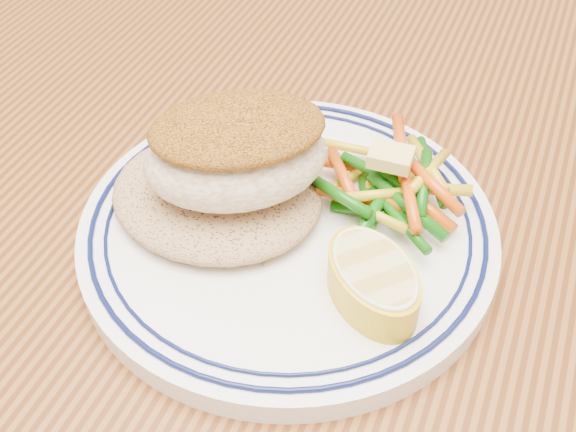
{
  "coord_description": "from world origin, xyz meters",
  "views": [
    {
      "loc": [
        0.07,
        -0.3,
        1.06
      ],
      "look_at": [
        -0.04,
        -0.02,
        0.77
      ],
      "focal_mm": 45.0,
      "sensor_mm": 36.0,
      "label": 1
    }
  ],
  "objects_px": {
    "rice_pilaf": "(217,190)",
    "vegetable_pile": "(390,186)",
    "dining_table": "(353,331)",
    "plate": "(288,229)",
    "fish_fillet": "(236,151)",
    "lemon_wedge": "(373,280)"
  },
  "relations": [
    {
      "from": "lemon_wedge",
      "to": "vegetable_pile",
      "type": "bearing_deg",
      "value": 99.83
    },
    {
      "from": "plate",
      "to": "fish_fillet",
      "type": "bearing_deg",
      "value": -179.98
    },
    {
      "from": "rice_pilaf",
      "to": "lemon_wedge",
      "type": "bearing_deg",
      "value": -17.28
    },
    {
      "from": "fish_fillet",
      "to": "vegetable_pile",
      "type": "relative_size",
      "value": 1.18
    },
    {
      "from": "plate",
      "to": "vegetable_pile",
      "type": "relative_size",
      "value": 2.25
    },
    {
      "from": "dining_table",
      "to": "fish_fillet",
      "type": "bearing_deg",
      "value": -163.05
    },
    {
      "from": "plate",
      "to": "rice_pilaf",
      "type": "bearing_deg",
      "value": -176.77
    },
    {
      "from": "rice_pilaf",
      "to": "vegetable_pile",
      "type": "distance_m",
      "value": 0.1
    },
    {
      "from": "plate",
      "to": "fish_fillet",
      "type": "height_order",
      "value": "fish_fillet"
    },
    {
      "from": "plate",
      "to": "fish_fillet",
      "type": "relative_size",
      "value": 1.91
    },
    {
      "from": "rice_pilaf",
      "to": "fish_fillet",
      "type": "bearing_deg",
      "value": 10.54
    },
    {
      "from": "dining_table",
      "to": "vegetable_pile",
      "type": "bearing_deg",
      "value": 59.87
    },
    {
      "from": "fish_fillet",
      "to": "vegetable_pile",
      "type": "bearing_deg",
      "value": 25.08
    },
    {
      "from": "plate",
      "to": "lemon_wedge",
      "type": "height_order",
      "value": "lemon_wedge"
    },
    {
      "from": "fish_fillet",
      "to": "lemon_wedge",
      "type": "relative_size",
      "value": 1.52
    },
    {
      "from": "fish_fillet",
      "to": "lemon_wedge",
      "type": "height_order",
      "value": "fish_fillet"
    },
    {
      "from": "dining_table",
      "to": "lemon_wedge",
      "type": "height_order",
      "value": "lemon_wedge"
    },
    {
      "from": "rice_pilaf",
      "to": "vegetable_pile",
      "type": "height_order",
      "value": "vegetable_pile"
    },
    {
      "from": "vegetable_pile",
      "to": "rice_pilaf",
      "type": "bearing_deg",
      "value": -156.84
    },
    {
      "from": "dining_table",
      "to": "plate",
      "type": "relative_size",
      "value": 6.15
    },
    {
      "from": "rice_pilaf",
      "to": "lemon_wedge",
      "type": "xyz_separation_m",
      "value": [
        0.11,
        -0.03,
        0.0
      ]
    },
    {
      "from": "vegetable_pile",
      "to": "lemon_wedge",
      "type": "height_order",
      "value": "vegetable_pile"
    }
  ]
}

